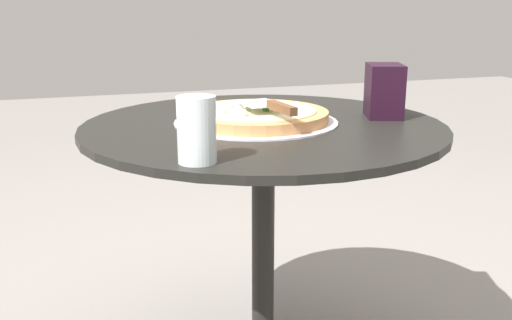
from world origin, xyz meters
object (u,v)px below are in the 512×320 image
object	(u,v)px
pizza_server	(270,106)
patio_table	(263,184)
pizza_on_tray	(256,116)
napkin_dispenser	(384,91)
drinking_cup	(197,130)

from	to	relation	value
pizza_server	patio_table	bearing A→B (deg)	-96.90
pizza_on_tray	napkin_dispenser	world-z (taller)	napkin_dispenser
pizza_on_tray	drinking_cup	distance (m)	0.36
drinking_cup	napkin_dispenser	xyz separation A→B (m)	(-0.53, -0.27, 0.01)
pizza_server	napkin_dispenser	bearing A→B (deg)	-170.57
pizza_on_tray	napkin_dispenser	size ratio (longest dim) A/B	2.98
pizza_on_tray	pizza_server	distance (m)	0.09
pizza_server	napkin_dispenser	xyz separation A→B (m)	(-0.31, -0.05, 0.01)
patio_table	napkin_dispenser	bearing A→B (deg)	176.36
patio_table	drinking_cup	xyz separation A→B (m)	(0.22, 0.29, 0.21)
pizza_on_tray	napkin_dispenser	distance (m)	0.33
pizza_on_tray	drinking_cup	world-z (taller)	drinking_cup
pizza_server	pizza_on_tray	bearing A→B (deg)	-85.17
pizza_server	drinking_cup	world-z (taller)	drinking_cup
patio_table	drinking_cup	world-z (taller)	drinking_cup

